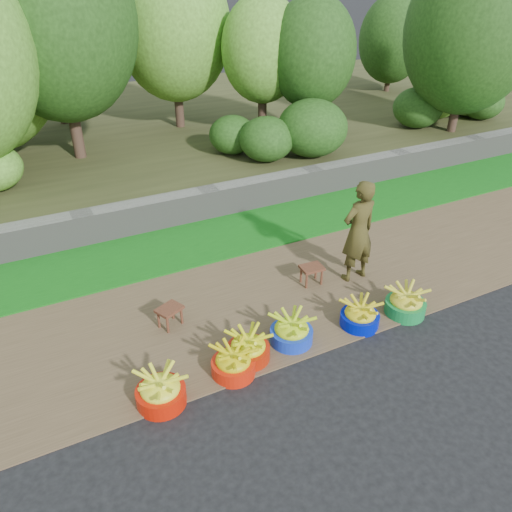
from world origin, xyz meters
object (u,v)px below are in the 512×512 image
basin_f (406,303)px  stool_left (170,312)px  basin_c (248,348)px  stool_right (312,270)px  basin_d (291,331)px  basin_b (233,362)px  basin_a (160,390)px  vendor_woman (358,232)px  basin_e (360,315)px

basin_f → stool_left: size_ratio=1.39×
basin_c → stool_right: (1.52, 1.02, 0.07)m
basin_f → basin_d: bearing=173.7°
basin_f → stool_right: bearing=122.7°
basin_d → stool_right: bearing=47.2°
basin_b → stool_left: basin_b is taller
basin_c → stool_left: size_ratio=1.33×
basin_a → stool_right: size_ratio=1.59×
basin_f → vendor_woman: size_ratio=0.35×
basin_d → vendor_woman: size_ratio=0.35×
basin_c → basin_b: bearing=-151.7°
basin_b → basin_f: bearing=-0.2°
basin_c → basin_f: 2.27m
basin_c → basin_a: bearing=-170.4°
basin_e → stool_right: 1.10m
basin_a → basin_b: size_ratio=1.06×
basin_f → stool_right: size_ratio=1.59×
vendor_woman → stool_right: bearing=-17.0°
basin_e → basin_b: bearing=-178.1°
basin_b → basin_d: 0.89m
basin_d → basin_f: basin_f is taller
basin_d → basin_e: basin_d is taller
basin_b → stool_right: size_ratio=1.51×
basin_e → vendor_woman: bearing=57.6°
basin_f → stool_left: bearing=158.3°
basin_c → vendor_woman: size_ratio=0.34×
basin_a → basin_d: bearing=7.5°
basin_e → basin_d: bearing=173.0°
basin_c → basin_d: size_ratio=0.97×
basin_a → stool_left: basin_a is taller
basin_c → stool_right: bearing=33.8°
basin_b → vendor_woman: 2.70m
basin_f → vendor_woman: (-0.10, 1.02, 0.61)m
basin_b → stool_right: basin_b is taller
vendor_woman → basin_c: bearing=17.7°
stool_left → basin_c: bearing=-58.0°
basin_e → vendor_woman: (0.60, 0.95, 0.62)m
basin_a → vendor_woman: bearing=17.8°
basin_e → stool_right: size_ratio=1.49×
basin_f → basin_e: bearing=174.6°
basin_e → stool_left: basin_e is taller
basin_a → stool_right: 2.91m
basin_d → basin_e: (0.95, -0.12, -0.01)m
basin_c → vendor_woman: bearing=21.9°
stool_left → basin_b: bearing=-72.1°
basin_a → stool_right: basin_a is taller
stool_right → vendor_woman: bearing=-12.9°
basin_f → vendor_woman: vendor_woman is taller
basin_d → vendor_woman: vendor_woman is taller
basin_a → basin_e: bearing=2.4°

